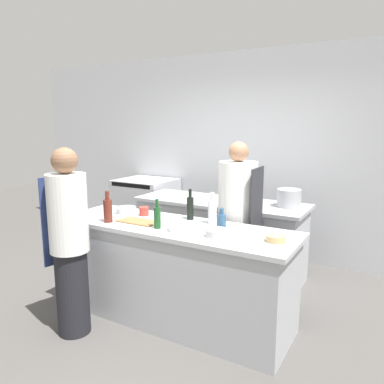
{
  "coord_description": "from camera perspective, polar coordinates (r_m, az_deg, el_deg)",
  "views": [
    {
      "loc": [
        1.8,
        -2.78,
        1.84
      ],
      "look_at": [
        0.0,
        0.35,
        1.17
      ],
      "focal_mm": 35.0,
      "sensor_mm": 36.0,
      "label": 1
    }
  ],
  "objects": [
    {
      "name": "bottle_wine",
      "position": [
        3.26,
        4.51,
        -4.48
      ],
      "size": [
        0.08,
        0.08,
        0.2
      ],
      "color": "#2D5175",
      "rests_on": "prep_counter"
    },
    {
      "name": "bottle_vinegar",
      "position": [
        3.6,
        -0.28,
        -2.37
      ],
      "size": [
        0.07,
        0.07,
        0.3
      ],
      "color": "black",
      "rests_on": "prep_counter"
    },
    {
      "name": "ground_plane",
      "position": [
        3.79,
        -2.78,
        -18.56
      ],
      "size": [
        16.0,
        16.0,
        0.0
      ],
      "primitive_type": "plane",
      "color": "#4C4947"
    },
    {
      "name": "bowl_prep_small",
      "position": [
        3.03,
        12.68,
        -6.9
      ],
      "size": [
        0.16,
        0.16,
        0.05
      ],
      "color": "tan",
      "rests_on": "prep_counter"
    },
    {
      "name": "bowl_wooden_salad",
      "position": [
        3.26,
        -1.48,
        -5.37
      ],
      "size": [
        0.24,
        0.24,
        0.06
      ],
      "color": "white",
      "rests_on": "prep_counter"
    },
    {
      "name": "cup",
      "position": [
        3.8,
        -7.33,
        -2.92
      ],
      "size": [
        0.09,
        0.09,
        0.09
      ],
      "color": "#B2382D",
      "rests_on": "prep_counter"
    },
    {
      "name": "chef_at_prep_near",
      "position": [
        3.4,
        -18.18,
        -7.35
      ],
      "size": [
        0.37,
        0.36,
        1.64
      ],
      "rotation": [
        0.0,
        0.0,
        1.33
      ],
      "color": "black",
      "rests_on": "ground_plane"
    },
    {
      "name": "bottle_cooking_oil",
      "position": [
        3.45,
        3.12,
        -2.97
      ],
      "size": [
        0.08,
        0.08,
        0.29
      ],
      "color": "silver",
      "rests_on": "prep_counter"
    },
    {
      "name": "prep_counter",
      "position": [
        3.59,
        -2.84,
        -12.1
      ],
      "size": [
        2.29,
        0.73,
        0.92
      ],
      "color": "#A8AAAF",
      "rests_on": "ground_plane"
    },
    {
      "name": "oven_range",
      "position": [
        5.79,
        -6.99,
        -2.99
      ],
      "size": [
        0.82,
        0.73,
        1.0
      ],
      "color": "#A8AAAF",
      "rests_on": "ground_plane"
    },
    {
      "name": "bowl_ceramic_blue",
      "position": [
        3.09,
        3.77,
        -6.23
      ],
      "size": [
        0.19,
        0.19,
        0.06
      ],
      "color": "#B7BABC",
      "rests_on": "prep_counter"
    },
    {
      "name": "pass_counter",
      "position": [
        4.61,
        4.24,
        -6.91
      ],
      "size": [
        2.07,
        0.72,
        0.92
      ],
      "color": "#A8AAAF",
      "rests_on": "ground_plane"
    },
    {
      "name": "cutting_board",
      "position": [
        3.56,
        -8.24,
        -4.46
      ],
      "size": [
        0.39,
        0.2,
        0.01
      ],
      "color": "olive",
      "rests_on": "prep_counter"
    },
    {
      "name": "stockpot",
      "position": [
        4.27,
        14.56,
        -0.9
      ],
      "size": [
        0.26,
        0.26,
        0.2
      ],
      "color": "#A8AAAF",
      "rests_on": "pass_counter"
    },
    {
      "name": "bowl_mixing_large",
      "position": [
        3.92,
        -9.99,
        -2.74
      ],
      "size": [
        0.2,
        0.2,
        0.06
      ],
      "color": "#B7BABC",
      "rests_on": "prep_counter"
    },
    {
      "name": "bottle_olive_oil",
      "position": [
        3.59,
        -12.71,
        -2.66
      ],
      "size": [
        0.08,
        0.08,
        0.3
      ],
      "color": "#5B2319",
      "rests_on": "prep_counter"
    },
    {
      "name": "chef_at_stove",
      "position": [
        3.84,
        6.93,
        -4.93
      ],
      "size": [
        0.41,
        0.39,
        1.66
      ],
      "rotation": [
        0.0,
        0.0,
        -1.52
      ],
      "color": "black",
      "rests_on": "ground_plane"
    },
    {
      "name": "bottle_sauce",
      "position": [
        3.31,
        -5.32,
        -3.78
      ],
      "size": [
        0.06,
        0.06,
        0.26
      ],
      "color": "#19471E",
      "rests_on": "prep_counter"
    },
    {
      "name": "wall_back",
      "position": [
        5.25,
        9.76,
        5.54
      ],
      "size": [
        8.0,
        0.06,
        2.8
      ],
      "color": "silver",
      "rests_on": "ground_plane"
    }
  ]
}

